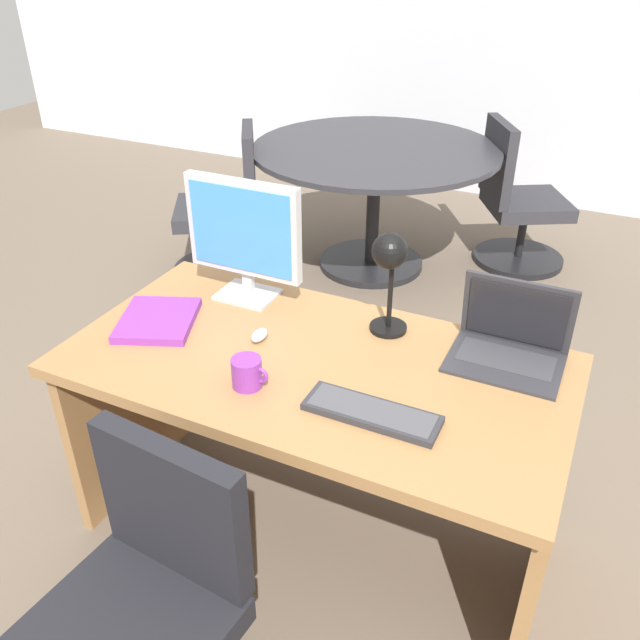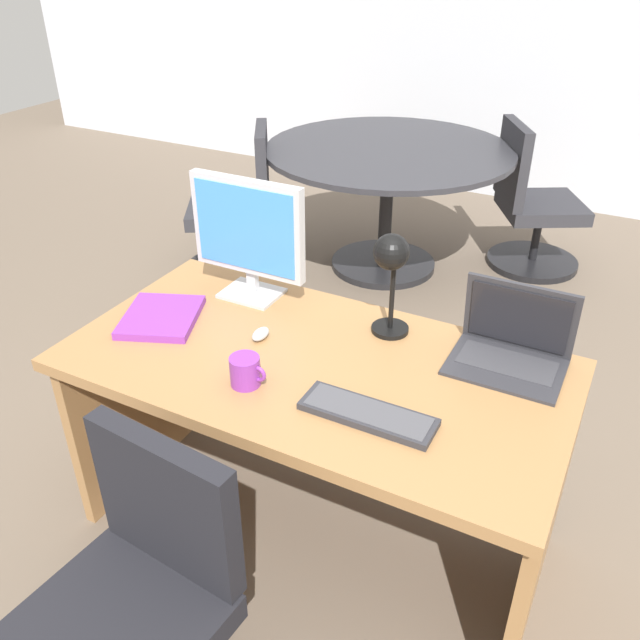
{
  "view_description": "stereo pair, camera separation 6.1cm",
  "coord_description": "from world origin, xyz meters",
  "px_view_note": "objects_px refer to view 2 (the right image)",
  "views": [
    {
      "loc": [
        0.72,
        -1.46,
        1.85
      ],
      "look_at": [
        0.0,
        0.04,
        0.85
      ],
      "focal_mm": 36.9,
      "sensor_mm": 36.0,
      "label": 1
    },
    {
      "loc": [
        0.77,
        -1.44,
        1.85
      ],
      "look_at": [
        0.0,
        0.04,
        0.85
      ],
      "focal_mm": 36.9,
      "sensor_mm": 36.0,
      "label": 2
    }
  ],
  "objects_px": {
    "book": "(161,317)",
    "office_chair": "(135,625)",
    "monitor": "(248,232)",
    "desk_lamp": "(391,265)",
    "meeting_table": "(388,178)",
    "desk": "(321,407)",
    "coffee_mug": "(246,371)",
    "meeting_chair_near": "(531,212)",
    "meeting_chair_far": "(238,217)",
    "laptop": "(514,338)",
    "mouse": "(261,334)",
    "keyboard": "(368,414)"
  },
  "relations": [
    {
      "from": "office_chair",
      "to": "keyboard",
      "type": "bearing_deg",
      "value": 56.29
    },
    {
      "from": "keyboard",
      "to": "desk_lamp",
      "type": "bearing_deg",
      "value": 105.64
    },
    {
      "from": "monitor",
      "to": "desk_lamp",
      "type": "height_order",
      "value": "monitor"
    },
    {
      "from": "desk",
      "to": "book",
      "type": "relative_size",
      "value": 4.45
    },
    {
      "from": "meeting_chair_far",
      "to": "monitor",
      "type": "bearing_deg",
      "value": -53.91
    },
    {
      "from": "mouse",
      "to": "desk_lamp",
      "type": "relative_size",
      "value": 0.22
    },
    {
      "from": "office_chair",
      "to": "meeting_table",
      "type": "bearing_deg",
      "value": 99.74
    },
    {
      "from": "book",
      "to": "keyboard",
      "type": "bearing_deg",
      "value": -9.85
    },
    {
      "from": "book",
      "to": "office_chair",
      "type": "bearing_deg",
      "value": -58.82
    },
    {
      "from": "desk",
      "to": "meeting_chair_far",
      "type": "xyz_separation_m",
      "value": [
        -1.37,
        1.57,
        -0.17
      ]
    },
    {
      "from": "keyboard",
      "to": "desk_lamp",
      "type": "xyz_separation_m",
      "value": [
        -0.11,
        0.4,
        0.24
      ]
    },
    {
      "from": "office_chair",
      "to": "monitor",
      "type": "bearing_deg",
      "value": 104.62
    },
    {
      "from": "mouse",
      "to": "desk",
      "type": "bearing_deg",
      "value": 4.62
    },
    {
      "from": "mouse",
      "to": "desk_lamp",
      "type": "distance_m",
      "value": 0.46
    },
    {
      "from": "mouse",
      "to": "coffee_mug",
      "type": "relative_size",
      "value": 0.67
    },
    {
      "from": "mouse",
      "to": "keyboard",
      "type": "bearing_deg",
      "value": -23.34
    },
    {
      "from": "keyboard",
      "to": "meeting_chair_near",
      "type": "relative_size",
      "value": 0.41
    },
    {
      "from": "keyboard",
      "to": "meeting_table",
      "type": "bearing_deg",
      "value": 111.07
    },
    {
      "from": "mouse",
      "to": "coffee_mug",
      "type": "bearing_deg",
      "value": -67.69
    },
    {
      "from": "laptop",
      "to": "book",
      "type": "bearing_deg",
      "value": -163.9
    },
    {
      "from": "laptop",
      "to": "meeting_chair_near",
      "type": "height_order",
      "value": "laptop"
    },
    {
      "from": "desk_lamp",
      "to": "office_chair",
      "type": "bearing_deg",
      "value": -105.3
    },
    {
      "from": "laptop",
      "to": "meeting_chair_near",
      "type": "relative_size",
      "value": 0.37
    },
    {
      "from": "laptop",
      "to": "desk_lamp",
      "type": "height_order",
      "value": "desk_lamp"
    },
    {
      "from": "monitor",
      "to": "keyboard",
      "type": "bearing_deg",
      "value": -33.73
    },
    {
      "from": "meeting_chair_near",
      "to": "coffee_mug",
      "type": "bearing_deg",
      "value": -95.92
    },
    {
      "from": "meeting_chair_near",
      "to": "meeting_chair_far",
      "type": "relative_size",
      "value": 1.01
    },
    {
      "from": "keyboard",
      "to": "mouse",
      "type": "relative_size",
      "value": 4.86
    },
    {
      "from": "laptop",
      "to": "office_chair",
      "type": "height_order",
      "value": "laptop"
    },
    {
      "from": "desk_lamp",
      "to": "office_chair",
      "type": "relative_size",
      "value": 0.43
    },
    {
      "from": "keyboard",
      "to": "meeting_chair_near",
      "type": "height_order",
      "value": "meeting_chair_near"
    },
    {
      "from": "desk",
      "to": "meeting_chair_near",
      "type": "height_order",
      "value": "meeting_chair_near"
    },
    {
      "from": "desk_lamp",
      "to": "meeting_table",
      "type": "xyz_separation_m",
      "value": [
        -0.75,
        1.83,
        -0.4
      ]
    },
    {
      "from": "keyboard",
      "to": "meeting_chair_near",
      "type": "xyz_separation_m",
      "value": [
        -0.09,
        2.67,
        -0.39
      ]
    },
    {
      "from": "office_chair",
      "to": "desk_lamp",
      "type": "bearing_deg",
      "value": 74.7
    },
    {
      "from": "desk",
      "to": "coffee_mug",
      "type": "xyz_separation_m",
      "value": [
        -0.11,
        -0.24,
        0.25
      ]
    },
    {
      "from": "desk",
      "to": "book",
      "type": "distance_m",
      "value": 0.6
    },
    {
      "from": "mouse",
      "to": "meeting_table",
      "type": "relative_size",
      "value": 0.05
    },
    {
      "from": "desk_lamp",
      "to": "laptop",
      "type": "bearing_deg",
      "value": 7.01
    },
    {
      "from": "laptop",
      "to": "desk_lamp",
      "type": "bearing_deg",
      "value": -172.99
    },
    {
      "from": "desk",
      "to": "meeting_chair_far",
      "type": "distance_m",
      "value": 2.09
    },
    {
      "from": "desk",
      "to": "mouse",
      "type": "xyz_separation_m",
      "value": [
        -0.21,
        -0.02,
        0.23
      ]
    },
    {
      "from": "desk_lamp",
      "to": "meeting_table",
      "type": "height_order",
      "value": "desk_lamp"
    },
    {
      "from": "book",
      "to": "meeting_table",
      "type": "distance_m",
      "value": 2.1
    },
    {
      "from": "book",
      "to": "meeting_chair_far",
      "type": "relative_size",
      "value": 0.38
    },
    {
      "from": "desk",
      "to": "book",
      "type": "bearing_deg",
      "value": -172.44
    },
    {
      "from": "desk_lamp",
      "to": "meeting_chair_far",
      "type": "bearing_deg",
      "value": 137.71
    },
    {
      "from": "book",
      "to": "office_chair",
      "type": "xyz_separation_m",
      "value": [
        0.43,
        -0.71,
        -0.42
      ]
    },
    {
      "from": "mouse",
      "to": "meeting_chair_near",
      "type": "distance_m",
      "value": 2.53
    },
    {
      "from": "laptop",
      "to": "meeting_chair_far",
      "type": "relative_size",
      "value": 0.37
    }
  ]
}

